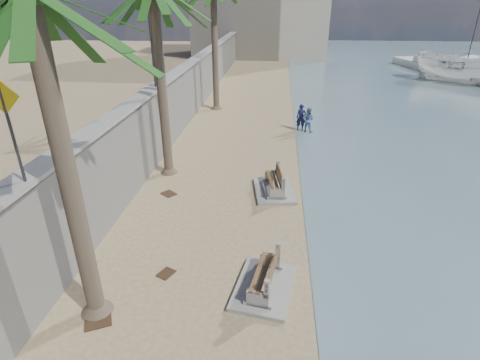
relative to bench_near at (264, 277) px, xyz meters
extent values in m
cube|color=gray|center=(-5.84, 17.54, 1.34)|extent=(0.45, 70.00, 3.50)
cube|color=gray|center=(-5.84, 17.54, 3.14)|extent=(0.80, 70.00, 0.12)
cube|color=#B7AA93|center=(-2.64, 49.54, 6.59)|extent=(18.00, 12.00, 14.00)
cube|color=gray|center=(0.00, 0.00, -0.35)|extent=(1.90, 2.49, 0.12)
cube|color=gray|center=(0.18, 5.97, -0.35)|extent=(1.91, 2.54, 0.13)
cylinder|color=brown|center=(-4.36, -1.28, 3.37)|extent=(0.44, 0.44, 7.56)
cylinder|color=brown|center=(-4.82, 7.49, 3.58)|extent=(0.42, 0.42, 7.98)
cylinder|color=brown|center=(-4.35, 19.03, 3.82)|extent=(0.44, 0.44, 8.47)
cylinder|color=#2D2D33|center=(-5.64, -0.96, 4.40)|extent=(0.07, 0.07, 2.40)
cube|color=yellow|center=(-5.64, -0.96, 5.19)|extent=(0.78, 0.03, 0.78)
cylinder|color=#2D2D33|center=(-5.74, 9.54, 5.70)|extent=(0.12, 0.12, 5.00)
imported|color=#15163A|center=(1.68, 14.53, 0.53)|extent=(0.68, 0.47, 1.88)
imported|color=#4C6E9E|center=(2.09, 14.30, 0.43)|extent=(1.01, 0.92, 1.69)
imported|color=silver|center=(17.83, 30.95, 1.14)|extent=(4.74, 4.72, 3.90)
cube|color=silver|center=(24.57, 44.90, -0.16)|extent=(5.89, 5.77, 0.70)
cylinder|color=#2D2D33|center=(24.57, 44.90, 4.50)|extent=(0.12, 0.12, 8.83)
cube|color=#382616|center=(-4.18, -1.63, -0.40)|extent=(0.81, 0.75, 0.03)
cube|color=#382616|center=(-4.26, 5.35, -0.40)|extent=(0.77, 0.75, 0.03)
cube|color=#382616|center=(-2.96, 0.35, -0.40)|extent=(0.58, 0.63, 0.03)
camera|label=1|loc=(0.13, -8.27, 7.03)|focal=28.00mm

